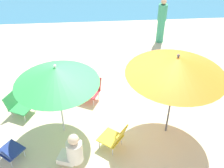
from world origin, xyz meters
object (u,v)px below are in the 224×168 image
at_px(umbrella_orange, 177,66).
at_px(beach_chair_a, 18,104).
at_px(beach_chair_b, 5,151).
at_px(beach_chair_c, 115,137).
at_px(beach_chair_e, 56,87).
at_px(person_a, 162,21).
at_px(umbrella_green, 56,75).
at_px(person_b, 73,151).
at_px(beach_chair_d, 90,88).

height_order(umbrella_orange, beach_chair_a, umbrella_orange).
distance_m(beach_chair_b, beach_chair_c, 2.28).
distance_m(beach_chair_a, beach_chair_e, 1.09).
distance_m(beach_chair_a, person_a, 5.80).
relative_size(beach_chair_c, beach_chair_e, 0.97).
height_order(umbrella_green, beach_chair_b, umbrella_green).
bearing_deg(person_b, umbrella_green, -56.23).
height_order(beach_chair_a, beach_chair_d, beach_chair_d).
bearing_deg(beach_chair_b, beach_chair_a, 39.06).
distance_m(beach_chair_d, beach_chair_e, 0.97).
xyz_separation_m(beach_chair_a, beach_chair_c, (2.33, -1.34, 0.05)).
relative_size(umbrella_orange, beach_chair_e, 2.89).
xyz_separation_m(beach_chair_b, beach_chair_d, (1.75, 2.00, 0.00)).
bearing_deg(person_a, beach_chair_c, 60.53).
bearing_deg(umbrella_green, beach_chair_e, 102.57).
distance_m(umbrella_orange, person_b, 2.69).
height_order(umbrella_green, person_b, umbrella_green).
height_order(person_a, person_b, person_a).
xyz_separation_m(umbrella_orange, beach_chair_c, (-1.27, -0.45, -1.49)).
bearing_deg(beach_chair_c, person_b, 63.21).
distance_m(umbrella_green, person_a, 5.53).
distance_m(beach_chair_c, beach_chair_d, 1.89).
relative_size(umbrella_green, person_a, 1.14).
bearing_deg(beach_chair_a, umbrella_orange, 11.97).
height_order(beach_chair_d, person_a, person_a).
xyz_separation_m(beach_chair_a, beach_chair_b, (0.06, -1.53, 0.04)).
height_order(beach_chair_b, beach_chair_d, beach_chair_b).
height_order(beach_chair_d, beach_chair_e, beach_chair_d).
bearing_deg(umbrella_green, umbrella_orange, -4.74).
xyz_separation_m(beach_chair_d, person_b, (-0.36, -2.23, 0.12)).
relative_size(beach_chair_d, beach_chair_e, 0.97).
xyz_separation_m(umbrella_green, beach_chair_d, (0.64, 1.17, -1.26)).
relative_size(umbrella_orange, beach_chair_b, 3.03).
distance_m(beach_chair_a, beach_chair_d, 1.87).
height_order(beach_chair_c, beach_chair_d, beach_chair_c).
relative_size(beach_chair_a, beach_chair_b, 1.07).
xyz_separation_m(umbrella_orange, beach_chair_a, (-3.60, 0.90, -1.53)).
height_order(umbrella_green, umbrella_orange, umbrella_orange).
bearing_deg(beach_chair_a, beach_chair_e, 63.91).
xyz_separation_m(beach_chair_a, beach_chair_d, (1.81, 0.47, 0.04)).
distance_m(umbrella_green, beach_chair_a, 1.88).
xyz_separation_m(umbrella_green, beach_chair_c, (1.16, -0.65, -1.25)).
xyz_separation_m(beach_chair_b, person_b, (1.39, -0.23, 0.12)).
xyz_separation_m(beach_chair_c, beach_chair_e, (-1.46, 2.01, -0.08)).
relative_size(beach_chair_b, beach_chair_d, 0.98).
xyz_separation_m(umbrella_orange, person_b, (-2.15, -0.86, -1.37)).
xyz_separation_m(umbrella_green, beach_chair_b, (-1.11, -0.83, -1.26)).
bearing_deg(person_b, beach_chair_d, -80.34).
bearing_deg(beach_chair_b, person_b, -62.27).
bearing_deg(umbrella_orange, beach_chair_e, 150.15).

